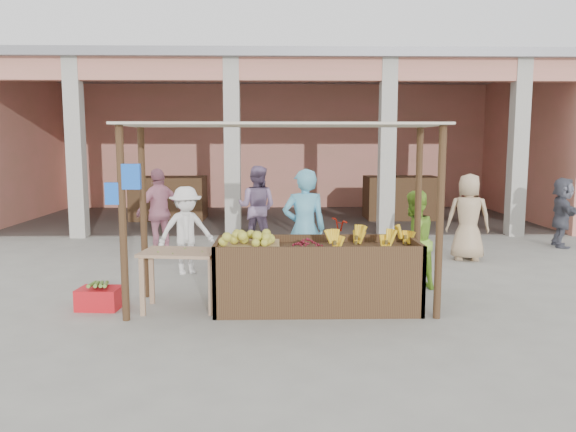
{
  "coord_description": "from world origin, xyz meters",
  "views": [
    {
      "loc": [
        -0.03,
        -7.09,
        2.15
      ],
      "look_at": [
        0.16,
        1.2,
        1.06
      ],
      "focal_mm": 35.0,
      "sensor_mm": 36.0,
      "label": 1
    }
  ],
  "objects_px": {
    "red_crate": "(100,298)",
    "vendor_blue": "(304,225)",
    "side_table": "(180,261)",
    "fruit_stall": "(317,278)",
    "vendor_green": "(413,238)",
    "motorcycle": "(315,245)"
  },
  "relations": [
    {
      "from": "red_crate",
      "to": "vendor_green",
      "type": "relative_size",
      "value": 0.35
    },
    {
      "from": "vendor_blue",
      "to": "motorcycle",
      "type": "bearing_deg",
      "value": -108.2
    },
    {
      "from": "side_table",
      "to": "red_crate",
      "type": "distance_m",
      "value": 1.17
    },
    {
      "from": "red_crate",
      "to": "side_table",
      "type": "bearing_deg",
      "value": 2.97
    },
    {
      "from": "side_table",
      "to": "motorcycle",
      "type": "xyz_separation_m",
      "value": [
        1.89,
        2.1,
        -0.18
      ]
    },
    {
      "from": "motorcycle",
      "to": "fruit_stall",
      "type": "bearing_deg",
      "value": 158.73
    },
    {
      "from": "side_table",
      "to": "vendor_green",
      "type": "distance_m",
      "value": 3.36
    },
    {
      "from": "red_crate",
      "to": "vendor_blue",
      "type": "xyz_separation_m",
      "value": [
        2.71,
        0.99,
        0.81
      ]
    },
    {
      "from": "fruit_stall",
      "to": "vendor_green",
      "type": "bearing_deg",
      "value": 31.26
    },
    {
      "from": "fruit_stall",
      "to": "vendor_blue",
      "type": "distance_m",
      "value": 1.17
    },
    {
      "from": "fruit_stall",
      "to": "side_table",
      "type": "relative_size",
      "value": 2.53
    },
    {
      "from": "fruit_stall",
      "to": "side_table",
      "type": "xyz_separation_m",
      "value": [
        -1.77,
        0.0,
        0.23
      ]
    },
    {
      "from": "vendor_green",
      "to": "motorcycle",
      "type": "height_order",
      "value": "vendor_green"
    },
    {
      "from": "red_crate",
      "to": "vendor_green",
      "type": "distance_m",
      "value": 4.42
    },
    {
      "from": "side_table",
      "to": "vendor_green",
      "type": "bearing_deg",
      "value": 23.05
    },
    {
      "from": "vendor_blue",
      "to": "vendor_green",
      "type": "xyz_separation_m",
      "value": [
        1.58,
        -0.14,
        -0.17
      ]
    },
    {
      "from": "side_table",
      "to": "red_crate",
      "type": "xyz_separation_m",
      "value": [
        -1.06,
        0.04,
        -0.49
      ]
    },
    {
      "from": "red_crate",
      "to": "vendor_blue",
      "type": "distance_m",
      "value": 3.0
    },
    {
      "from": "red_crate",
      "to": "fruit_stall",
      "type": "bearing_deg",
      "value": 4.18
    },
    {
      "from": "vendor_blue",
      "to": "vendor_green",
      "type": "distance_m",
      "value": 1.6
    },
    {
      "from": "vendor_blue",
      "to": "fruit_stall",
      "type": "bearing_deg",
      "value": 90.15
    },
    {
      "from": "vendor_blue",
      "to": "side_table",
      "type": "bearing_deg",
      "value": 25.94
    }
  ]
}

